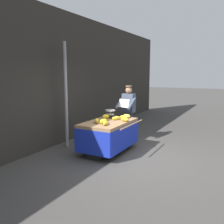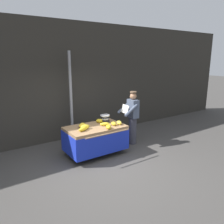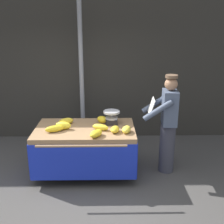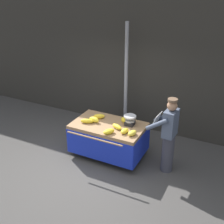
# 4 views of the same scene
# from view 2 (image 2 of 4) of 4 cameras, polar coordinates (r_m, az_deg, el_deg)

# --- Properties ---
(ground_plane) EXTENTS (60.00, 60.00, 0.00)m
(ground_plane) POSITION_cam_2_polar(r_m,az_deg,el_deg) (5.85, -1.00, -14.08)
(ground_plane) COLOR #423F3D
(back_wall) EXTENTS (16.00, 0.24, 3.90)m
(back_wall) POSITION_cam_2_polar(r_m,az_deg,el_deg) (7.61, -12.23, 7.56)
(back_wall) COLOR #2D2B26
(back_wall) RESTS_ON ground
(street_pole) EXTENTS (0.09, 0.09, 2.95)m
(street_pole) POSITION_cam_2_polar(r_m,az_deg,el_deg) (7.22, -10.48, 3.49)
(street_pole) COLOR gray
(street_pole) RESTS_ON ground
(banana_cart) EXTENTS (1.68, 1.20, 0.84)m
(banana_cart) POSITION_cam_2_polar(r_m,az_deg,el_deg) (6.40, -4.28, -5.68)
(banana_cart) COLOR #93704C
(banana_cart) RESTS_ON ground
(weighing_scale) EXTENTS (0.28, 0.28, 0.24)m
(weighing_scale) POSITION_cam_2_polar(r_m,az_deg,el_deg) (6.67, -1.81, -1.71)
(weighing_scale) COLOR black
(weighing_scale) RESTS_ON banana_cart
(banana_bunch_0) EXTENTS (0.30, 0.22, 0.10)m
(banana_bunch_0) POSITION_cam_2_polar(r_m,az_deg,el_deg) (6.36, -1.85, -3.12)
(banana_bunch_0) COLOR yellow
(banana_bunch_0) RESTS_ON banana_cart
(banana_bunch_1) EXTENTS (0.26, 0.30, 0.11)m
(banana_bunch_1) POSITION_cam_2_polar(r_m,az_deg,el_deg) (6.10, -0.90, -3.83)
(banana_bunch_1) COLOR gold
(banana_bunch_1) RESTS_ON banana_cart
(banana_bunch_2) EXTENTS (0.18, 0.25, 0.10)m
(banana_bunch_2) POSITION_cam_2_polar(r_m,az_deg,el_deg) (6.40, 0.43, -3.01)
(banana_bunch_2) COLOR gold
(banana_bunch_2) RESTS_ON banana_cart
(banana_bunch_3) EXTENTS (0.27, 0.15, 0.13)m
(banana_bunch_3) POSITION_cam_2_polar(r_m,az_deg,el_deg) (6.11, -6.95, -3.79)
(banana_bunch_3) COLOR yellow
(banana_bunch_3) RESTS_ON banana_cart
(banana_bunch_4) EXTENTS (0.25, 0.23, 0.12)m
(banana_bunch_4) POSITION_cam_2_polar(r_m,az_deg,el_deg) (6.65, -3.23, -2.27)
(banana_bunch_4) COLOR gold
(banana_bunch_4) RESTS_ON banana_cart
(banana_bunch_5) EXTENTS (0.32, 0.21, 0.11)m
(banana_bunch_5) POSITION_cam_2_polar(r_m,az_deg,el_deg) (5.96, -7.48, -4.38)
(banana_bunch_5) COLOR gold
(banana_bunch_5) RESTS_ON banana_cart
(banana_bunch_6) EXTENTS (0.20, 0.26, 0.11)m
(banana_bunch_6) POSITION_cam_2_polar(r_m,az_deg,el_deg) (6.48, 1.84, -2.75)
(banana_bunch_6) COLOR yellow
(banana_bunch_6) RESTS_ON banana_cart
(banana_bunch_7) EXTENTS (0.29, 0.23, 0.12)m
(banana_bunch_7) POSITION_cam_2_polar(r_m,az_deg,el_deg) (6.29, -7.72, -3.33)
(banana_bunch_7) COLOR gold
(banana_bunch_7) RESTS_ON banana_cart
(vendor_person) EXTENTS (0.60, 0.54, 1.71)m
(vendor_person) POSITION_cam_2_polar(r_m,az_deg,el_deg) (7.12, 5.23, -1.43)
(vendor_person) COLOR #383842
(vendor_person) RESTS_ON ground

